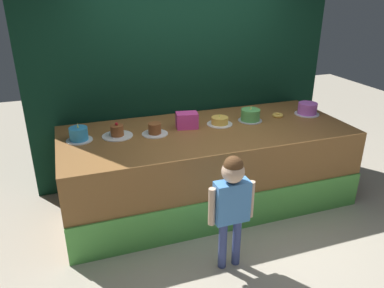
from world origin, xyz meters
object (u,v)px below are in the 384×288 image
at_px(cake_far_left, 79,134).
at_px(cake_left, 117,132).
at_px(donut, 278,115).
at_px(cake_center_left, 155,130).
at_px(pink_box, 187,120).
at_px(child_figure, 232,198).
at_px(cake_center_right, 220,121).
at_px(cake_far_right, 307,109).
at_px(cake_right, 250,115).

relative_size(cake_far_left, cake_left, 0.83).
distance_m(donut, cake_center_left, 1.59).
relative_size(pink_box, cake_far_left, 0.88).
distance_m(child_figure, cake_center_right, 1.36).
relative_size(child_figure, donut, 8.20).
distance_m(pink_box, donut, 1.19).
bearing_deg(cake_center_right, cake_left, 179.08).
bearing_deg(cake_left, cake_far_left, 178.68).
relative_size(donut, cake_far_right, 0.44).
height_order(pink_box, cake_far_left, cake_far_left).
height_order(cake_left, cake_right, cake_right).
xyz_separation_m(cake_right, cake_far_right, (0.79, -0.01, 0.00)).
bearing_deg(cake_center_right, cake_far_left, 178.98).
distance_m(cake_right, cake_far_right, 0.79).
height_order(child_figure, cake_far_left, child_figure).
xyz_separation_m(child_figure, cake_left, (-0.77, 1.29, 0.23)).
distance_m(cake_far_left, cake_left, 0.40).
height_order(child_figure, cake_center_left, child_figure).
xyz_separation_m(pink_box, cake_right, (0.79, -0.03, -0.02)).
distance_m(cake_left, cake_right, 1.58).
relative_size(child_figure, cake_right, 3.90).
distance_m(donut, cake_far_left, 2.38).
height_order(cake_far_left, cake_right, cake_far_left).
bearing_deg(child_figure, donut, 46.77).
xyz_separation_m(pink_box, cake_center_left, (-0.40, -0.08, -0.04)).
bearing_deg(donut, cake_center_left, -177.24).
xyz_separation_m(donut, cake_left, (-1.98, -0.00, 0.03)).
bearing_deg(pink_box, cake_right, -2.02).
relative_size(cake_right, cake_far_right, 0.93).
relative_size(child_figure, cake_center_left, 3.92).
height_order(cake_center_left, cake_right, cake_right).
relative_size(donut, cake_center_left, 0.48).
xyz_separation_m(donut, cake_far_right, (0.40, -0.04, 0.05)).
relative_size(cake_center_right, cake_far_right, 0.97).
height_order(cake_far_left, cake_center_right, cake_far_left).
xyz_separation_m(cake_far_left, cake_left, (0.40, -0.01, -0.02)).
xyz_separation_m(cake_far_left, cake_far_right, (2.77, -0.05, 0.00)).
relative_size(donut, cake_center_right, 0.46).
bearing_deg(cake_right, cake_center_left, -177.58).
bearing_deg(donut, cake_center_right, -178.40).
bearing_deg(cake_far_right, cake_center_left, -178.94).
bearing_deg(cake_far_right, cake_far_left, 179.05).
height_order(child_figure, cake_far_right, child_figure).
distance_m(child_figure, cake_far_right, 2.06).
xyz_separation_m(child_figure, donut, (1.21, 1.29, 0.20)).
distance_m(cake_left, cake_center_left, 0.40).
xyz_separation_m(child_figure, cake_center_left, (-0.37, 1.22, 0.24)).
bearing_deg(cake_far_left, cake_center_left, -5.93).
height_order(cake_left, cake_center_left, cake_left).
height_order(cake_left, cake_far_right, cake_left).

